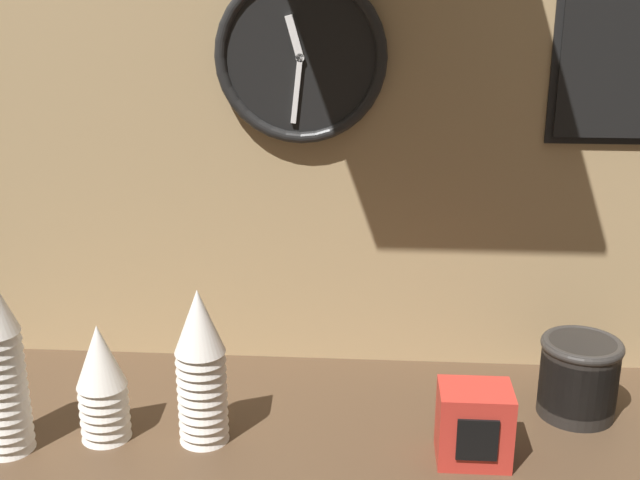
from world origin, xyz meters
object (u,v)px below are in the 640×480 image
Objects in this scene: cup_stack_center_left at (201,367)px; cup_stack_left at (102,382)px; wall_clock at (301,57)px; bowl_stack_right at (579,375)px; napkin_dispenser at (474,424)px.

cup_stack_center_left is 1.31× the size of cup_stack_left.
cup_stack_left is at bearing -136.11° from wall_clock.
bowl_stack_right is 0.23m from napkin_dispenser.
napkin_dispenser is at bearing -2.14° from cup_stack_left.
napkin_dispenser is at bearing -142.32° from bowl_stack_right.
cup_stack_center_left reaches higher than cup_stack_left.
bowl_stack_right is 1.13× the size of napkin_dispenser.
cup_stack_left is at bearing -178.31° from cup_stack_center_left.
wall_clock is (0.13, 0.27, 0.43)m from cup_stack_center_left.
cup_stack_center_left is at bearing -168.90° from bowl_stack_right.
napkin_dispenser is at bearing -46.50° from wall_clock.
wall_clock is (-0.46, 0.15, 0.49)m from bowl_stack_right.
cup_stack_center_left is 1.90× the size of bowl_stack_right.
cup_stack_left is 1.45× the size of bowl_stack_right.
cup_stack_left is 1.63× the size of napkin_dispenser.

